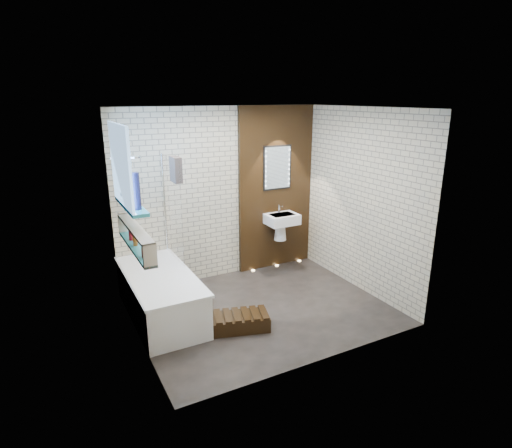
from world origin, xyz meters
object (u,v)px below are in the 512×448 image
bathtub (160,295)px  walnut_step (237,322)px  bath_screen (173,209)px  led_mirror (277,168)px  washbasin (282,223)px

bathtub → walnut_step: bathtub is taller
bathtub → bath_screen: bath_screen is taller
bathtub → bath_screen: 1.14m
walnut_step → bathtub: bearing=133.8°
led_mirror → walnut_step: size_ratio=0.89×
led_mirror → bath_screen: bearing=-169.3°
bath_screen → bathtub: bearing=-128.9°
bathtub → washbasin: 2.32m
bath_screen → walnut_step: bearing=-73.0°
washbasin → walnut_step: bearing=-136.7°
bathtub → walnut_step: bearing=-46.2°
bath_screen → washbasin: bath_screen is taller
washbasin → walnut_step: (-1.46, -1.37, -0.70)m
washbasin → led_mirror: bearing=90.0°
bath_screen → washbasin: 1.89m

